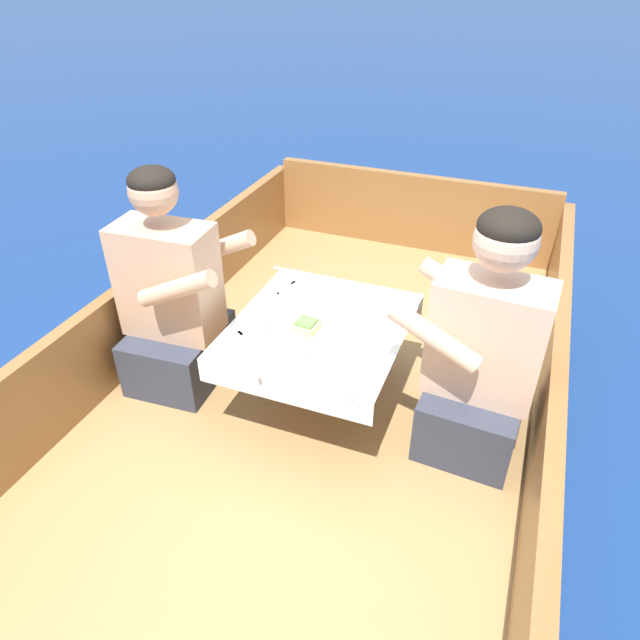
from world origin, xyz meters
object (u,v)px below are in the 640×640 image
coffee_cup_port (296,356)px  coffee_cup_center (384,298)px  sandwich (306,326)px  coffee_cup_starboard (259,322)px  person_port (174,303)px  person_starboard (481,357)px

coffee_cup_port → coffee_cup_center: coffee_cup_center is taller
sandwich → coffee_cup_starboard: size_ratio=0.93×
person_port → person_starboard: 1.29m
sandwich → coffee_cup_center: 0.39m
coffee_cup_port → sandwich: bearing=101.1°
person_starboard → sandwich: size_ratio=9.89×
person_starboard → sandwich: bearing=9.7°
sandwich → coffee_cup_center: (0.23, 0.31, -0.00)m
person_port → coffee_cup_starboard: size_ratio=9.24×
person_starboard → coffee_cup_starboard: person_starboard is taller
coffee_cup_port → coffee_cup_starboard: bearing=147.0°
coffee_cup_port → coffee_cup_center: bearing=69.1°
person_port → coffee_cup_port: 0.68m
person_starboard → coffee_cup_port: size_ratio=9.64×
coffee_cup_port → coffee_cup_center: (0.19, 0.50, 0.00)m
person_port → sandwich: size_ratio=9.91×
coffee_cup_port → coffee_cup_starboard: (-0.22, 0.14, 0.01)m
person_starboard → person_port: bearing=6.9°
sandwich → coffee_cup_port: 0.19m
person_starboard → coffee_cup_starboard: 0.86m
person_port → person_starboard: person_port is taller
person_starboard → sandwich: (-0.67, -0.07, 0.02)m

